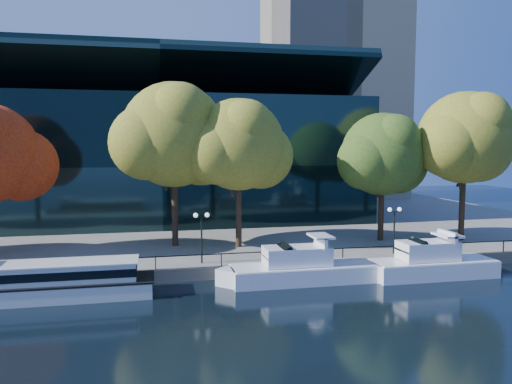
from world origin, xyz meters
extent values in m
plane|color=black|center=(0.00, 0.00, 0.00)|extent=(160.00, 160.00, 0.00)
cube|color=slate|center=(0.00, 36.50, 0.50)|extent=(90.00, 67.00, 1.00)
cube|color=#47443F|center=(0.00, 3.05, 0.50)|extent=(90.00, 0.25, 1.00)
cube|color=black|center=(0.00, 3.25, 1.95)|extent=(88.20, 0.08, 0.08)
cube|color=black|center=(0.00, 3.25, 1.45)|extent=(0.07, 0.07, 0.90)
cube|color=black|center=(-4.00, 32.00, 8.00)|extent=(50.00, 24.00, 16.00)
cube|color=black|center=(-4.00, 28.00, 17.50)|extent=(50.00, 17.14, 7.86)
cube|color=gray|center=(28.00, 55.00, 32.50)|extent=(22.00, 22.00, 65.00)
cube|color=silver|center=(-12.35, 0.63, 0.56)|extent=(14.14, 3.43, 1.11)
cube|color=black|center=(-12.35, 0.63, 1.13)|extent=(14.42, 3.50, 0.12)
cube|color=silver|center=(-11.84, 0.63, 1.77)|extent=(11.03, 2.82, 1.21)
cube|color=black|center=(-11.84, 0.63, 1.82)|extent=(11.17, 2.88, 0.56)
cube|color=silver|center=(-11.84, 0.63, 2.42)|extent=(11.31, 2.95, 0.10)
cube|color=white|center=(5.97, 1.01, 0.63)|extent=(11.04, 3.15, 1.26)
cube|color=white|center=(0.45, 1.01, 0.63)|extent=(2.42, 2.42, 1.26)
cube|color=white|center=(5.97, 1.01, 1.28)|extent=(10.82, 3.09, 0.08)
cube|color=white|center=(5.42, 1.01, 2.05)|extent=(4.97, 2.37, 1.37)
cube|color=black|center=(3.98, 1.01, 2.15)|extent=(2.17, 2.27, 1.72)
cube|color=white|center=(7.29, 1.01, 3.05)|extent=(0.26, 2.46, 0.84)
cube|color=white|center=(7.29, 1.01, 3.47)|extent=(1.47, 2.46, 0.16)
cube|color=white|center=(16.34, 0.28, 0.66)|extent=(9.88, 3.07, 1.32)
cube|color=white|center=(11.40, 0.28, 0.66)|extent=(2.42, 2.42, 1.32)
cube|color=white|center=(16.34, 0.28, 1.34)|extent=(9.68, 3.01, 0.09)
cube|color=white|center=(15.84, 0.28, 2.14)|extent=(4.45, 2.31, 1.43)
cube|color=black|center=(14.56, 0.28, 2.25)|extent=(2.01, 2.21, 1.66)
cube|color=white|center=(17.52, 0.28, 3.18)|extent=(0.27, 2.40, 0.88)
cube|color=white|center=(17.52, 0.28, 3.29)|extent=(1.54, 2.40, 0.16)
sphere|color=maroon|center=(-16.22, 12.18, 8.61)|extent=(6.27, 6.27, 6.27)
cylinder|color=black|center=(-3.09, 11.97, 5.11)|extent=(0.56, 0.56, 8.22)
cylinder|color=black|center=(-2.59, 12.17, 8.34)|extent=(1.27, 1.95, 4.10)
cylinder|color=black|center=(-3.49, 11.67, 8.05)|extent=(1.17, 1.33, 3.67)
sphere|color=olive|center=(-3.09, 11.97, 11.28)|extent=(9.59, 9.59, 9.59)
sphere|color=olive|center=(-0.45, 13.40, 10.08)|extent=(7.19, 7.19, 7.19)
sphere|color=olive|center=(-5.49, 11.01, 10.56)|extent=(6.71, 6.71, 6.71)
sphere|color=olive|center=(-2.61, 10.05, 12.96)|extent=(5.75, 5.75, 5.75)
cylinder|color=black|center=(2.62, 10.31, 4.75)|extent=(0.56, 0.56, 7.51)
cylinder|color=black|center=(3.12, 10.51, 7.70)|extent=(1.19, 1.81, 3.75)
cylinder|color=black|center=(2.22, 10.01, 7.43)|extent=(1.09, 1.24, 3.36)
sphere|color=olive|center=(2.62, 10.31, 10.38)|extent=(8.35, 8.35, 8.35)
sphere|color=olive|center=(4.92, 11.57, 9.34)|extent=(6.26, 6.26, 6.26)
sphere|color=olive|center=(0.53, 9.48, 9.76)|extent=(5.84, 5.84, 5.84)
sphere|color=olive|center=(3.04, 8.64, 11.84)|extent=(5.01, 5.01, 5.01)
cylinder|color=black|center=(16.85, 10.48, 4.38)|extent=(0.56, 0.56, 6.76)
cylinder|color=black|center=(17.35, 10.68, 7.04)|extent=(1.11, 1.66, 3.39)
cylinder|color=black|center=(16.45, 10.18, 6.80)|extent=(1.02, 1.15, 3.03)
sphere|color=#304D18|center=(16.85, 10.48, 9.45)|extent=(8.02, 8.02, 8.02)
sphere|color=#304D18|center=(19.05, 11.68, 8.45)|extent=(6.01, 6.01, 6.01)
sphere|color=#304D18|center=(14.84, 9.68, 8.85)|extent=(5.61, 5.61, 5.61)
sphere|color=#304D18|center=(17.25, 8.88, 10.86)|extent=(4.81, 4.81, 4.81)
cylinder|color=black|center=(24.68, 8.92, 5.02)|extent=(0.56, 0.56, 8.04)
cylinder|color=black|center=(25.18, 9.12, 8.18)|extent=(1.25, 1.91, 4.01)
cylinder|color=black|center=(24.28, 8.62, 7.89)|extent=(1.15, 1.30, 3.59)
sphere|color=olive|center=(24.68, 8.92, 11.05)|extent=(8.92, 8.92, 8.92)
sphere|color=olive|center=(27.13, 10.26, 9.93)|extent=(6.69, 6.69, 6.69)
sphere|color=olive|center=(22.44, 8.03, 10.38)|extent=(6.25, 6.25, 6.25)
sphere|color=olive|center=(25.12, 7.14, 12.61)|extent=(5.35, 5.35, 5.35)
cylinder|color=black|center=(-1.38, 4.50, 2.80)|extent=(0.14, 0.14, 3.60)
cube|color=black|center=(-1.38, 4.50, 4.65)|extent=(0.90, 0.06, 0.06)
sphere|color=white|center=(-1.83, 4.50, 4.85)|extent=(0.36, 0.36, 0.36)
sphere|color=white|center=(-0.93, 4.50, 4.85)|extent=(0.36, 0.36, 0.36)
cylinder|color=black|center=(15.16, 4.50, 2.80)|extent=(0.14, 0.14, 3.60)
cube|color=black|center=(15.16, 4.50, 4.65)|extent=(0.90, 0.06, 0.06)
sphere|color=white|center=(14.71, 4.50, 4.85)|extent=(0.36, 0.36, 0.36)
sphere|color=white|center=(15.61, 4.50, 4.85)|extent=(0.36, 0.36, 0.36)
camera|label=1|loc=(-5.29, -34.40, 10.34)|focal=35.00mm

